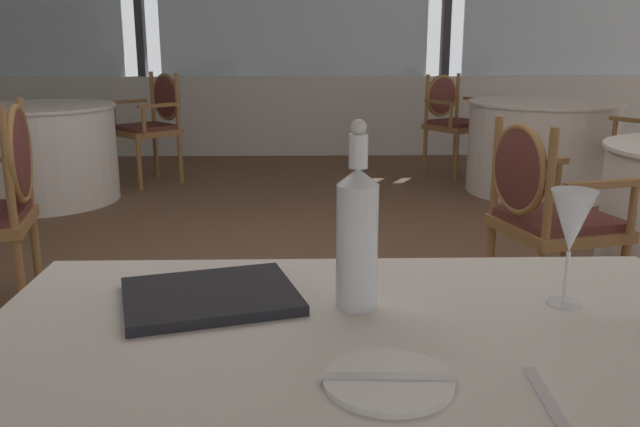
{
  "coord_description": "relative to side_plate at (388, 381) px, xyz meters",
  "views": [
    {
      "loc": [
        0.09,
        -2.93,
        1.22
      ],
      "look_at": [
        0.12,
        -1.74,
        0.92
      ],
      "focal_mm": 37.61,
      "sensor_mm": 36.0,
      "label": 1
    }
  ],
  "objects": [
    {
      "name": "menu_book",
      "position": [
        -0.3,
        0.32,
        0.01
      ],
      "size": [
        0.37,
        0.33,
        0.02
      ],
      "primitive_type": "cube",
      "rotation": [
        0.0,
        0.0,
        0.28
      ],
      "color": "black",
      "rests_on": "foreground_table"
    },
    {
      "name": "water_bottle",
      "position": [
        -0.02,
        0.29,
        0.14
      ],
      "size": [
        0.08,
        0.08,
        0.35
      ],
      "color": "white",
      "rests_on": "foreground_table"
    },
    {
      "name": "ground_plane",
      "position": [
        -0.21,
        2.06,
        -0.75
      ],
      "size": [
        15.16,
        15.16,
        0.0
      ],
      "primitive_type": "plane",
      "color": "brown"
    },
    {
      "name": "side_plate",
      "position": [
        0.0,
        0.0,
        0.0
      ],
      "size": [
        0.19,
        0.19,
        0.01
      ],
      "primitive_type": "cylinder",
      "color": "white",
      "rests_on": "foreground_table"
    },
    {
      "name": "background_table_1",
      "position": [
        -2.16,
        4.31,
        -0.38
      ],
      "size": [
        1.19,
        1.19,
        0.74
      ],
      "color": "white",
      "rests_on": "ground_plane"
    },
    {
      "name": "window_wall_far",
      "position": [
        -0.21,
        6.43,
        0.38
      ],
      "size": [
        10.23,
        0.14,
        2.83
      ],
      "color": "silver",
      "rests_on": "ground_plane"
    },
    {
      "name": "wine_glass",
      "position": [
        0.37,
        0.29,
        0.15
      ],
      "size": [
        0.08,
        0.08,
        0.22
      ],
      "color": "white",
      "rests_on": "foreground_table"
    },
    {
      "name": "dining_chair_0_0",
      "position": [
        1.26,
        5.39,
        -0.21
      ],
      "size": [
        0.65,
        0.64,
        0.92
      ],
      "rotation": [
        0.0,
        0.0,
        5.3
      ],
      "color": "olive",
      "rests_on": "ground_plane"
    },
    {
      "name": "background_table_0",
      "position": [
        1.83,
        4.53,
        -0.38
      ],
      "size": [
        1.21,
        1.21,
        0.74
      ],
      "color": "white",
      "rests_on": "ground_plane"
    },
    {
      "name": "dining_chair_1_0",
      "position": [
        -1.42,
        5.0,
        -0.18
      ],
      "size": [
        0.66,
        0.66,
        0.95
      ],
      "rotation": [
        0.0,
        0.0,
        3.89
      ],
      "color": "olive",
      "rests_on": "ground_plane"
    },
    {
      "name": "dinner_fork",
      "position": [
        0.21,
        -0.05,
        -0.0
      ],
      "size": [
        0.03,
        0.17,
        0.0
      ],
      "primitive_type": "cube",
      "rotation": [
        0.0,
        0.0,
        1.53
      ],
      "color": "silver",
      "rests_on": "foreground_table"
    },
    {
      "name": "butter_knife",
      "position": [
        0.0,
        0.0,
        0.01
      ],
      "size": [
        0.2,
        0.03,
        0.0
      ],
      "primitive_type": "cube",
      "rotation": [
        0.0,
        0.0,
        -0.05
      ],
      "color": "silver",
      "rests_on": "foreground_table"
    },
    {
      "name": "dining_chair_2_0",
      "position": [
        0.91,
        1.89,
        -0.22
      ],
      "size": [
        0.56,
        0.61,
        0.9
      ],
      "rotation": [
        0.0,
        0.0,
        6.54
      ],
      "color": "olive",
      "rests_on": "ground_plane"
    }
  ]
}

